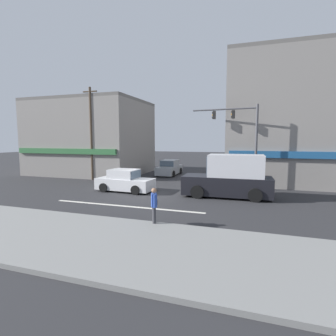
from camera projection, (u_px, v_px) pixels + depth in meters
The scene contains 13 objects.
ground_plane at pixel (149, 194), 17.92m from camera, with size 120.00×120.00×0.00m, color #2B2B2D.
lane_marking_stripe at pixel (126, 206), 14.61m from camera, with size 9.00×0.24×0.01m, color silver.
sidewalk_curb at pixel (64, 236), 9.88m from camera, with size 40.00×5.00×0.16m, color gray.
building_left_block at pixel (92, 138), 28.78m from camera, with size 11.49×8.91×7.83m.
building_right_corner at pixel (311, 120), 22.45m from camera, with size 13.53×9.35×10.79m.
street_tree at pixel (265, 138), 22.17m from camera, with size 3.17×3.17×5.41m.
utility_pole_near_left at pixel (91, 133), 23.74m from camera, with size 1.40×0.22×8.36m.
utility_pole_far_right at pixel (273, 130), 24.05m from camera, with size 1.40×0.22×8.83m.
traffic_light_mast at pixel (243, 133), 19.15m from camera, with size 4.87×0.68×6.20m.
sedan_crossing_center at pixel (125, 181), 18.79m from camera, with size 4.18×2.04×1.58m.
sedan_parked_curbside at pixel (169, 168), 27.32m from camera, with size 1.91×4.12×1.58m.
box_truck_waiting_far at pixel (230, 178), 16.82m from camera, with size 5.66×2.37×2.75m.
pedestrian_foreground_with_bag at pixel (154, 204), 11.18m from camera, with size 0.44×0.68×1.67m.
Camera 1 is at (6.70, -16.35, 3.73)m, focal length 28.00 mm.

